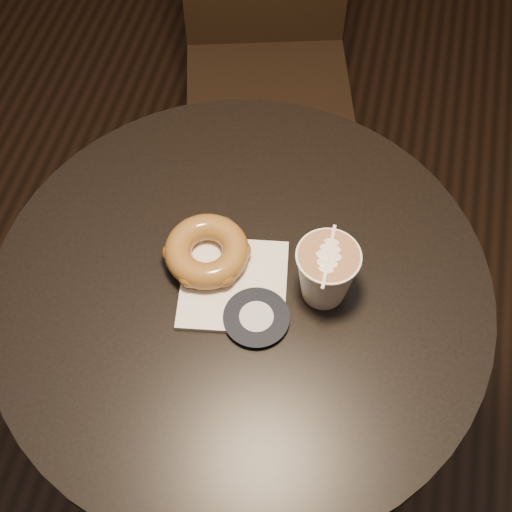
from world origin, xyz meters
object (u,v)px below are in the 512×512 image
latte_cup (326,274)px  chair (267,32)px  pastry_bag (234,285)px  cafe_table (243,345)px  doughnut (207,251)px

latte_cup → chair: bearing=107.5°
chair → pastry_bag: 0.81m
cafe_table → chair: (-0.12, 0.76, -0.03)m
cafe_table → pastry_bag: size_ratio=5.16×
chair → latte_cup: size_ratio=9.84×
cafe_table → latte_cup: bearing=7.8°
chair → latte_cup: chair is taller
pastry_bag → doughnut: size_ratio=1.23×
chair → cafe_table: bearing=-96.1°
pastry_bag → latte_cup: 0.13m
chair → pastry_bag: size_ratio=6.42×
doughnut → cafe_table: bearing=-27.2°
pastry_bag → cafe_table: bearing=10.9°
chair → doughnut: (0.07, -0.73, 0.26)m
chair → doughnut: size_ratio=7.89×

